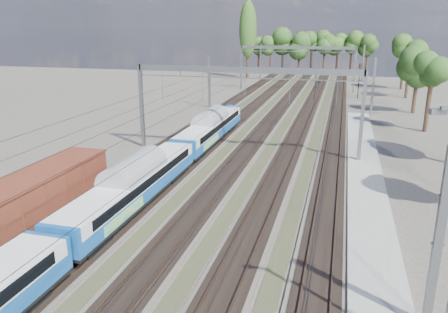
% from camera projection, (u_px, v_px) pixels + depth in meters
% --- Properties ---
extents(track_bed, '(21.00, 130.00, 0.34)m').
position_uv_depth(track_bed, '(268.00, 123.00, 59.70)').
color(track_bed, '#47423A').
rests_on(track_bed, ground).
extents(platform, '(3.00, 70.00, 0.30)m').
position_uv_depth(platform, '(368.00, 199.00, 33.57)').
color(platform, gray).
rests_on(platform, ground).
extents(catenary, '(25.65, 130.00, 9.00)m').
position_uv_depth(catenary, '(280.00, 71.00, 64.91)').
color(catenary, slate).
rests_on(catenary, ground).
extents(tree_belt, '(39.96, 99.73, 11.90)m').
position_uv_depth(tree_belt, '(342.00, 48.00, 100.05)').
color(tree_belt, black).
rests_on(tree_belt, ground).
extents(poplar, '(4.40, 4.40, 19.04)m').
position_uv_depth(poplar, '(248.00, 30.00, 108.94)').
color(poplar, black).
rests_on(poplar, ground).
extents(emu_train, '(2.67, 56.52, 3.90)m').
position_uv_depth(emu_train, '(132.00, 181.00, 31.04)').
color(emu_train, black).
rests_on(emu_train, ground).
extents(freight_boxcar, '(3.01, 14.51, 3.74)m').
position_uv_depth(freight_boxcar, '(28.00, 203.00, 27.29)').
color(freight_boxcar, black).
rests_on(freight_boxcar, ground).
extents(worker, '(0.55, 0.77, 1.98)m').
position_uv_depth(worker, '(319.00, 80.00, 99.23)').
color(worker, black).
rests_on(worker, ground).
extents(signal_near, '(0.35, 0.32, 5.59)m').
position_uv_depth(signal_near, '(316.00, 82.00, 76.39)').
color(signal_near, black).
rests_on(signal_near, ground).
extents(signal_far, '(0.45, 0.42, 6.33)m').
position_uv_depth(signal_far, '(359.00, 77.00, 79.69)').
color(signal_far, black).
rests_on(signal_far, ground).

